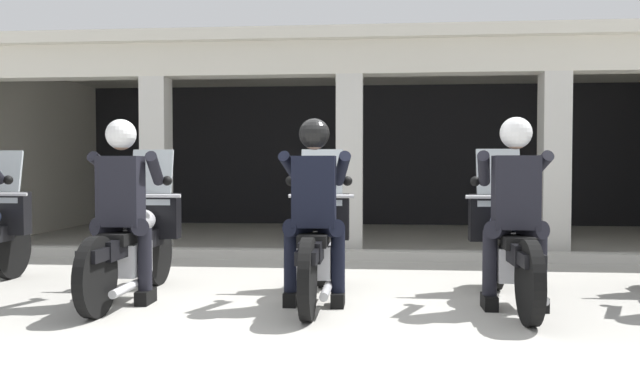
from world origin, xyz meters
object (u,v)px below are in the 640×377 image
object	(u,v)px
motorcycle_center	(318,243)
police_officer_center	(314,195)
motorcycle_right	(507,245)
police_officer_right	(515,196)
police_officer_left	(122,195)
motorcycle_left	(135,242)

from	to	relation	value
motorcycle_center	police_officer_center	distance (m)	0.52
motorcycle_right	police_officer_right	world-z (taller)	police_officer_right
motorcycle_center	motorcycle_right	xyz separation A→B (m)	(1.66, -0.01, 0.00)
police_officer_left	police_officer_right	world-z (taller)	same
motorcycle_center	police_officer_right	xyz separation A→B (m)	(1.65, -0.29, 0.44)
police_officer_left	motorcycle_center	size ratio (longest dim) A/B	0.78
motorcycle_left	police_officer_right	xyz separation A→B (m)	(3.31, -0.24, 0.44)
police_officer_center	motorcycle_right	distance (m)	1.74
motorcycle_center	police_officer_right	world-z (taller)	police_officer_right
police_officer_center	police_officer_right	world-z (taller)	same
motorcycle_left	police_officer_right	world-z (taller)	police_officer_right
police_officer_center	motorcycle_left	bearing A→B (deg)	167.06
motorcycle_left	police_officer_center	distance (m)	1.73
police_officer_left	police_officer_center	world-z (taller)	same
motorcycle_center	motorcycle_left	bearing A→B (deg)	176.83
motorcycle_right	police_officer_right	distance (m)	0.52
motorcycle_right	motorcycle_left	bearing A→B (deg)	-175.39
motorcycle_left	motorcycle_right	size ratio (longest dim) A/B	1.00
motorcycle_left	police_officer_left	bearing A→B (deg)	-87.07
police_officer_center	motorcycle_right	xyz separation A→B (m)	(1.66, 0.28, -0.44)
police_officer_left	police_officer_center	distance (m)	1.66
police_officer_center	motorcycle_right	world-z (taller)	police_officer_center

